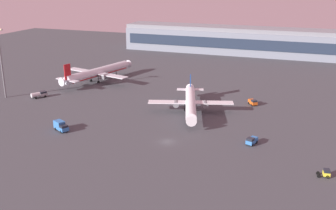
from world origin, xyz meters
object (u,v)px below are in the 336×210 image
(airplane_taxiway_distant, at_px, (97,72))
(fuel_truck, at_px, (39,94))
(airplane_mid_apron, at_px, (191,102))
(catering_truck, at_px, (61,126))
(baggage_tractor, at_px, (252,141))
(apron_light_west, at_px, (1,59))
(maintenance_van, at_px, (253,102))
(pushback_tug, at_px, (326,173))

(airplane_taxiway_distant, bearing_deg, fuel_truck, -92.86)
(airplane_mid_apron, xyz_separation_m, catering_truck, (-33.41, -31.07, -2.22))
(baggage_tractor, bearing_deg, apron_light_west, 10.84)
(airplane_taxiway_distant, height_order, maintenance_van, airplane_taxiway_distant)
(pushback_tug, bearing_deg, catering_truck, -101.54)
(fuel_truck, relative_size, apron_light_west, 0.24)
(airplane_mid_apron, relative_size, apron_light_west, 1.38)
(pushback_tug, bearing_deg, fuel_truck, -115.11)
(fuel_truck, xyz_separation_m, baggage_tractor, (87.74, -17.87, -0.19))
(airplane_mid_apron, height_order, pushback_tug, airplane_mid_apron)
(airplane_taxiway_distant, bearing_deg, airplane_mid_apron, -13.25)
(pushback_tug, xyz_separation_m, fuel_truck, (-107.92, 31.67, 0.30))
(airplane_mid_apron, xyz_separation_m, baggage_tractor, (25.17, -21.10, -2.62))
(pushback_tug, height_order, fuel_truck, fuel_truck)
(airplane_taxiway_distant, xyz_separation_m, fuel_truck, (-9.26, -30.63, -2.93))
(airplane_mid_apron, distance_m, apron_light_west, 76.88)
(catering_truck, distance_m, maintenance_van, 71.32)
(pushback_tug, bearing_deg, baggage_tractor, -133.13)
(catering_truck, bearing_deg, airplane_taxiway_distant, -134.56)
(apron_light_west, bearing_deg, baggage_tractor, -7.54)
(pushback_tug, relative_size, apron_light_west, 0.12)
(fuel_truck, bearing_deg, pushback_tug, 12.59)
(airplane_taxiway_distant, bearing_deg, catering_truck, -57.25)
(catering_truck, distance_m, fuel_truck, 40.32)
(fuel_truck, relative_size, maintenance_van, 1.45)
(maintenance_van, height_order, baggage_tractor, same)
(airplane_mid_apron, xyz_separation_m, apron_light_west, (-75.55, -7.77, 11.95))
(airplane_taxiway_distant, xyz_separation_m, catering_truck, (19.91, -58.47, -2.71))
(pushback_tug, height_order, apron_light_west, apron_light_west)
(catering_truck, bearing_deg, apron_light_west, -92.30)
(pushback_tug, distance_m, fuel_truck, 112.47)
(fuel_truck, bearing_deg, baggage_tractor, 17.43)
(airplane_taxiway_distant, distance_m, catering_truck, 61.83)
(maintenance_van, bearing_deg, airplane_mid_apron, 4.42)
(pushback_tug, xyz_separation_m, maintenance_van, (-25.73, 51.51, 0.11))
(catering_truck, height_order, apron_light_west, apron_light_west)
(airplane_taxiway_distant, height_order, pushback_tug, airplane_taxiway_distant)
(airplane_mid_apron, height_order, maintenance_van, airplane_mid_apron)
(airplane_taxiway_distant, relative_size, apron_light_west, 1.58)
(catering_truck, xyz_separation_m, fuel_truck, (-29.16, 27.84, -0.21))
(catering_truck, relative_size, baggage_tractor, 1.34)
(maintenance_van, bearing_deg, catering_truck, 6.12)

